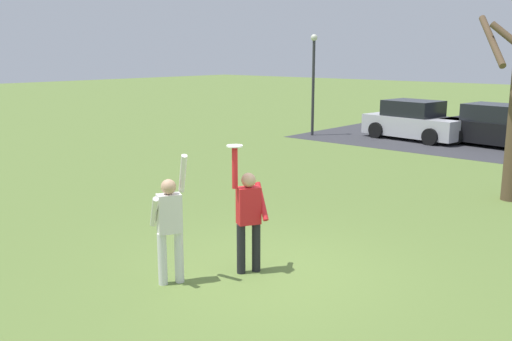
# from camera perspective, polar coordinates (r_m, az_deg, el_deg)

# --- Properties ---
(ground_plane) EXTENTS (120.00, 120.00, 0.00)m
(ground_plane) POSITION_cam_1_polar(r_m,az_deg,el_deg) (9.24, 1.06, -10.39)
(ground_plane) COLOR olive
(person_catcher) EXTENTS (0.51, 0.59, 2.08)m
(person_catcher) POSITION_cam_1_polar(r_m,az_deg,el_deg) (8.97, -0.76, -4.42)
(person_catcher) COLOR black
(person_catcher) RESTS_ON ground_plane
(person_defender) EXTENTS (0.60, 0.66, 2.04)m
(person_defender) POSITION_cam_1_polar(r_m,az_deg,el_deg) (8.64, -8.77, -5.23)
(person_defender) COLOR silver
(person_defender) RESTS_ON ground_plane
(frisbee_disc) EXTENTS (0.25, 0.25, 0.02)m
(frisbee_disc) POSITION_cam_1_polar(r_m,az_deg,el_deg) (8.65, -2.18, 2.51)
(frisbee_disc) COLOR white
(frisbee_disc) RESTS_ON person_catcher
(parked_car_silver) EXTENTS (4.29, 2.42, 1.59)m
(parked_car_silver) POSITION_cam_1_polar(r_m,az_deg,el_deg) (24.03, 15.81, 4.80)
(parked_car_silver) COLOR #BCBCC1
(parked_car_silver) RESTS_ON ground_plane
(parked_car_black) EXTENTS (4.29, 2.42, 1.59)m
(parked_car_black) POSITION_cam_1_polar(r_m,az_deg,el_deg) (23.26, 23.35, 4.06)
(parked_car_black) COLOR black
(parked_car_black) RESTS_ON ground_plane
(parking_strip) EXTENTS (15.14, 6.40, 0.01)m
(parking_strip) POSITION_cam_1_polar(r_m,az_deg,el_deg) (23.08, 22.84, 2.23)
(parking_strip) COLOR #38383D
(parking_strip) RESTS_ON ground_plane
(lamppost_by_lot) EXTENTS (0.28, 0.28, 4.26)m
(lamppost_by_lot) POSITION_cam_1_polar(r_m,az_deg,el_deg) (24.21, 5.85, 9.65)
(lamppost_by_lot) COLOR #2D2D33
(lamppost_by_lot) RESTS_ON ground_plane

